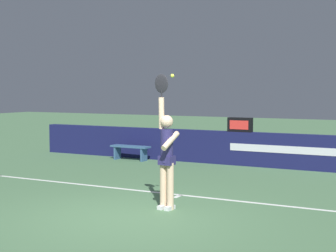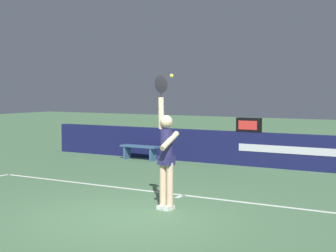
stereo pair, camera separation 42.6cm
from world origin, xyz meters
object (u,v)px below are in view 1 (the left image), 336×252
(speed_display, at_px, (240,125))
(tennis_ball, at_px, (172,76))
(tennis_player, at_px, (166,153))
(courtside_bench_near, at_px, (130,149))

(speed_display, xyz_separation_m, tennis_ball, (0.76, -5.75, 1.25))
(tennis_player, height_order, courtside_bench_near, tennis_player)
(tennis_player, xyz_separation_m, tennis_ball, (0.13, -0.03, 1.39))
(speed_display, distance_m, courtside_bench_near, 3.46)
(courtside_bench_near, bearing_deg, tennis_ball, -51.79)
(speed_display, xyz_separation_m, tennis_player, (0.63, -5.72, -0.14))
(speed_display, distance_m, tennis_player, 5.76)
(courtside_bench_near, bearing_deg, speed_display, 9.92)
(tennis_ball, height_order, courtside_bench_near, tennis_ball)
(speed_display, bearing_deg, tennis_player, -83.72)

